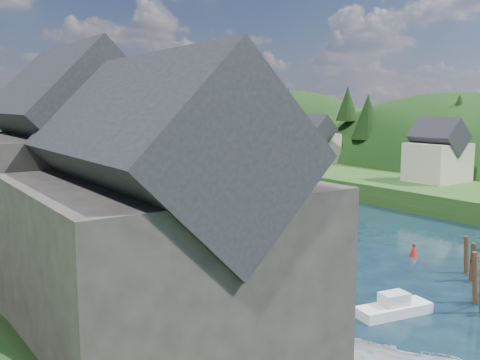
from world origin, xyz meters
TOP-DOWN VIEW (x-y plane):
  - ground at (0.00, 50.00)m, footprint 600.00×600.00m
  - hillside_right at (45.00, 75.00)m, footprint 36.00×245.56m
  - far_hills at (1.22, 174.01)m, footprint 103.00×68.00m
  - hill_trees at (0.96, 63.06)m, footprint 92.79×146.96m
  - quay_left at (-24.00, 20.00)m, footprint 12.00×110.00m
  - quayside_buildings at (-26.00, 6.39)m, footprint 8.00×35.84m
  - terrace_right at (25.00, 40.00)m, footprint 16.00×120.00m
  - right_bank_cottages at (28.00, 48.33)m, footprint 9.00×59.24m
  - channel_buoy_near at (2.55, 6.33)m, footprint 0.70×0.70m
  - channel_buoy_far at (0.91, 22.11)m, footprint 0.70×0.70m
  - moored_boats at (-1.67, 26.26)m, footprint 37.34×98.84m

SIDE VIEW (x-z plane):
  - far_hills at x=1.22m, z-range -32.80..11.20m
  - hillside_right at x=45.00m, z-range -31.41..16.59m
  - ground at x=0.00m, z-range 0.00..0.00m
  - channel_buoy_near at x=2.55m, z-range -0.07..1.03m
  - channel_buoy_far at x=0.91m, z-range -0.07..1.03m
  - moored_boats at x=-1.67m, z-range -0.49..1.71m
  - quay_left at x=-24.00m, z-range 0.00..2.00m
  - terrace_right at x=25.00m, z-range 0.00..2.40m
  - right_bank_cottages at x=28.00m, z-range 1.64..10.05m
  - quayside_buildings at x=-26.00m, z-range 0.64..13.54m
  - hill_trees at x=0.96m, z-range 5.14..17.21m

